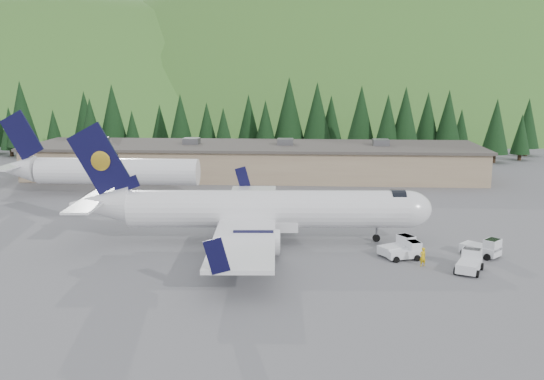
{
  "coord_description": "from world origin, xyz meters",
  "views": [
    {
      "loc": [
        4.16,
        -57.34,
        16.28
      ],
      "look_at": [
        0.0,
        6.0,
        4.0
      ],
      "focal_mm": 40.0,
      "sensor_mm": 36.0,
      "label": 1
    }
  ],
  "objects_px": {
    "second_airliner": "(97,170)",
    "baggage_tug_a": "(399,247)",
    "baggage_tug_b": "(484,248)",
    "terminal_building": "(254,160)",
    "ramp_worker": "(423,257)",
    "baggage_tug_c": "(470,262)",
    "airliner": "(257,210)",
    "baggage_tug_d": "(406,251)"
  },
  "relations": [
    {
      "from": "ramp_worker",
      "to": "baggage_tug_d",
      "type": "bearing_deg",
      "value": -84.37
    },
    {
      "from": "baggage_tug_b",
      "to": "baggage_tug_c",
      "type": "height_order",
      "value": "baggage_tug_b"
    },
    {
      "from": "airliner",
      "to": "baggage_tug_d",
      "type": "bearing_deg",
      "value": -22.72
    },
    {
      "from": "terminal_building",
      "to": "baggage_tug_d",
      "type": "bearing_deg",
      "value": -67.6
    },
    {
      "from": "baggage_tug_c",
      "to": "terminal_building",
      "type": "distance_m",
      "value": 51.18
    },
    {
      "from": "baggage_tug_b",
      "to": "baggage_tug_c",
      "type": "relative_size",
      "value": 0.99
    },
    {
      "from": "airliner",
      "to": "second_airliner",
      "type": "xyz_separation_m",
      "value": [
        -23.89,
        22.06,
        0.19
      ]
    },
    {
      "from": "airliner",
      "to": "baggage_tug_a",
      "type": "height_order",
      "value": "airliner"
    },
    {
      "from": "baggage_tug_d",
      "to": "baggage_tug_b",
      "type": "bearing_deg",
      "value": -7.23
    },
    {
      "from": "airliner",
      "to": "baggage_tug_a",
      "type": "xyz_separation_m",
      "value": [
        13.27,
        -3.65,
        -2.35
      ]
    },
    {
      "from": "baggage_tug_d",
      "to": "ramp_worker",
      "type": "distance_m",
      "value": 2.27
    },
    {
      "from": "second_airliner",
      "to": "baggage_tug_c",
      "type": "distance_m",
      "value": 51.96
    },
    {
      "from": "second_airliner",
      "to": "baggage_tug_a",
      "type": "distance_m",
      "value": 45.26
    },
    {
      "from": "ramp_worker",
      "to": "baggage_tug_c",
      "type": "bearing_deg",
      "value": 140.75
    },
    {
      "from": "baggage_tug_c",
      "to": "ramp_worker",
      "type": "distance_m",
      "value": 3.85
    },
    {
      "from": "baggage_tug_b",
      "to": "baggage_tug_c",
      "type": "distance_m",
      "value": 4.81
    },
    {
      "from": "second_airliner",
      "to": "baggage_tug_a",
      "type": "bearing_deg",
      "value": -34.68
    },
    {
      "from": "baggage_tug_b",
      "to": "baggage_tug_c",
      "type": "bearing_deg",
      "value": -77.22
    },
    {
      "from": "second_airliner",
      "to": "baggage_tug_d",
      "type": "relative_size",
      "value": 8.41
    },
    {
      "from": "ramp_worker",
      "to": "second_airliner",
      "type": "bearing_deg",
      "value": -60.03
    },
    {
      "from": "baggage_tug_c",
      "to": "ramp_worker",
      "type": "bearing_deg",
      "value": 98.26
    },
    {
      "from": "second_airliner",
      "to": "baggage_tug_b",
      "type": "distance_m",
      "value": 51.61
    },
    {
      "from": "terminal_building",
      "to": "ramp_worker",
      "type": "xyz_separation_m",
      "value": [
        18.78,
        -44.89,
        -1.79
      ]
    },
    {
      "from": "second_airliner",
      "to": "baggage_tug_b",
      "type": "bearing_deg",
      "value": -29.92
    },
    {
      "from": "baggage_tug_d",
      "to": "ramp_worker",
      "type": "relative_size",
      "value": 1.96
    },
    {
      "from": "second_airliner",
      "to": "terminal_building",
      "type": "distance_m",
      "value": 25.55
    },
    {
      "from": "baggage_tug_d",
      "to": "baggage_tug_c",
      "type": "bearing_deg",
      "value": -49.18
    },
    {
      "from": "baggage_tug_b",
      "to": "ramp_worker",
      "type": "bearing_deg",
      "value": -110.88
    },
    {
      "from": "baggage_tug_b",
      "to": "airliner",
      "type": "bearing_deg",
      "value": -148.8
    },
    {
      "from": "baggage_tug_b",
      "to": "terminal_building",
      "type": "distance_m",
      "value": 48.54
    },
    {
      "from": "airliner",
      "to": "terminal_building",
      "type": "height_order",
      "value": "airliner"
    },
    {
      "from": "baggage_tug_b",
      "to": "baggage_tug_d",
      "type": "height_order",
      "value": "baggage_tug_b"
    },
    {
      "from": "second_airliner",
      "to": "baggage_tug_a",
      "type": "height_order",
      "value": "second_airliner"
    },
    {
      "from": "baggage_tug_d",
      "to": "second_airliner",
      "type": "bearing_deg",
      "value": 127.65
    },
    {
      "from": "baggage_tug_b",
      "to": "terminal_building",
      "type": "bearing_deg",
      "value": 161.86
    },
    {
      "from": "terminal_building",
      "to": "airliner",
      "type": "bearing_deg",
      "value": -84.03
    },
    {
      "from": "baggage_tug_a",
      "to": "second_airliner",
      "type": "bearing_deg",
      "value": 111.8
    },
    {
      "from": "terminal_building",
      "to": "baggage_tug_a",
      "type": "bearing_deg",
      "value": -67.54
    },
    {
      "from": "baggage_tug_b",
      "to": "ramp_worker",
      "type": "xyz_separation_m",
      "value": [
        -5.98,
        -3.18,
        0.05
      ]
    },
    {
      "from": "baggage_tug_b",
      "to": "second_airliner",
      "type": "bearing_deg",
      "value": -168.76
    },
    {
      "from": "airliner",
      "to": "baggage_tug_c",
      "type": "bearing_deg",
      "value": -26.35
    },
    {
      "from": "second_airliner",
      "to": "terminal_building",
      "type": "xyz_separation_m",
      "value": [
        19.91,
        16.0,
        -0.7
      ]
    }
  ]
}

